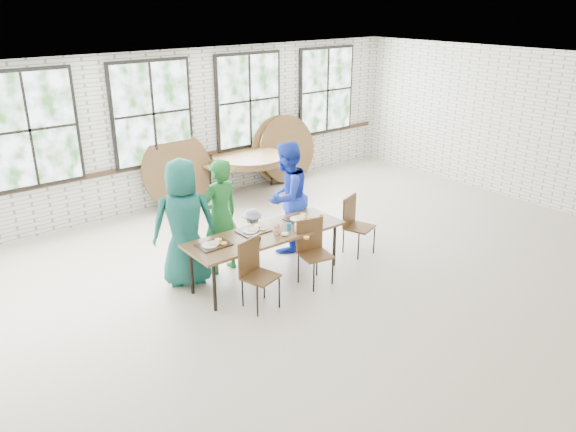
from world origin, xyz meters
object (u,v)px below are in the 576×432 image
Objects in this scene: storage_table at (249,164)px; chair_near_left at (255,268)px; dining_table at (266,236)px; chair_near_right at (312,246)px.

chair_near_left is at bearing -125.12° from storage_table.
dining_table is 0.78m from chair_near_left.
dining_table is at bearing -122.26° from storage_table.
chair_near_left and chair_near_right have the same top height.
storage_table is (1.97, 3.22, -0.00)m from dining_table.
dining_table and storage_table have the same top height.
chair_near_left is (-0.58, -0.51, -0.13)m from dining_table.
storage_table is (2.54, 3.73, 0.13)m from chair_near_left.
dining_table is 3.77m from storage_table.
dining_table is at bearing 25.90° from chair_near_left.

